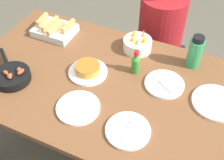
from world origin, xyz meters
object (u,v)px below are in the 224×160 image
(skillet, at_px, (12,76))
(frittata_plate_center, at_px, (88,70))
(empty_plate_far_right, at_px, (128,130))
(water_bottle, at_px, (195,52))
(empty_plate_far_left, at_px, (78,108))
(empty_plate_near_front, at_px, (164,84))
(hot_sauce_bottle, at_px, (136,63))
(fruit_bowl_mango, at_px, (137,44))
(empty_plate_mid_edge, at_px, (216,103))
(person_figure, at_px, (158,50))
(melon_tray, at_px, (55,30))

(skillet, distance_m, frittata_plate_center, 0.43)
(empty_plate_far_right, distance_m, water_bottle, 0.63)
(frittata_plate_center, relative_size, empty_plate_far_left, 0.99)
(empty_plate_near_front, height_order, water_bottle, water_bottle)
(hot_sauce_bottle, bearing_deg, empty_plate_near_front, -10.87)
(empty_plate_near_front, height_order, fruit_bowl_mango, fruit_bowl_mango)
(skillet, distance_m, fruit_bowl_mango, 0.77)
(hot_sauce_bottle, bearing_deg, skillet, -150.21)
(empty_plate_far_right, bearing_deg, empty_plate_mid_edge, 44.96)
(empty_plate_far_right, bearing_deg, frittata_plate_center, 142.68)
(hot_sauce_bottle, bearing_deg, person_figure, 91.69)
(empty_plate_mid_edge, xyz_separation_m, fruit_bowl_mango, (-0.54, 0.25, 0.03))
(frittata_plate_center, height_order, person_figure, person_figure)
(frittata_plate_center, height_order, empty_plate_far_left, frittata_plate_center)
(fruit_bowl_mango, xyz_separation_m, person_figure, (0.05, 0.39, -0.32))
(empty_plate_far_left, xyz_separation_m, water_bottle, (0.46, 0.58, 0.09))
(empty_plate_mid_edge, relative_size, fruit_bowl_mango, 1.42)
(empty_plate_far_left, bearing_deg, hot_sauce_bottle, 66.43)
(melon_tray, relative_size, water_bottle, 1.26)
(hot_sauce_bottle, bearing_deg, water_bottle, 34.16)
(empty_plate_near_front, height_order, empty_plate_mid_edge, same)
(fruit_bowl_mango, distance_m, hot_sauce_bottle, 0.21)
(empty_plate_near_front, distance_m, fruit_bowl_mango, 0.34)
(empty_plate_far_right, distance_m, hot_sauce_bottle, 0.43)
(skillet, xyz_separation_m, empty_plate_far_right, (0.73, -0.06, -0.02))
(empty_plate_near_front, xyz_separation_m, water_bottle, (0.10, 0.23, 0.09))
(skillet, bearing_deg, hot_sauce_bottle, -112.85)
(fruit_bowl_mango, relative_size, water_bottle, 0.86)
(empty_plate_far_right, height_order, empty_plate_mid_edge, same)
(melon_tray, distance_m, water_bottle, 0.92)
(person_figure, bearing_deg, melon_tray, -142.68)
(skillet, bearing_deg, person_figure, -84.99)
(empty_plate_far_right, xyz_separation_m, hot_sauce_bottle, (-0.12, 0.41, 0.06))
(empty_plate_near_front, relative_size, fruit_bowl_mango, 1.24)
(water_bottle, bearing_deg, fruit_bowl_mango, -179.88)
(empty_plate_far_right, bearing_deg, melon_tray, 144.83)
(frittata_plate_center, bearing_deg, melon_tray, 147.01)
(empty_plate_far_left, height_order, hot_sauce_bottle, hot_sauce_bottle)
(frittata_plate_center, bearing_deg, water_bottle, 31.15)
(empty_plate_mid_edge, bearing_deg, fruit_bowl_mango, 155.24)
(empty_plate_far_left, height_order, empty_plate_mid_edge, same)
(melon_tray, xyz_separation_m, empty_plate_near_front, (0.82, -0.16, -0.02))
(frittata_plate_center, xyz_separation_m, fruit_bowl_mango, (0.18, 0.32, 0.02))
(empty_plate_far_right, relative_size, water_bottle, 1.06)
(person_figure, bearing_deg, hot_sauce_bottle, -88.31)
(skillet, distance_m, person_figure, 1.15)
(empty_plate_mid_edge, bearing_deg, empty_plate_far_right, -135.04)
(melon_tray, relative_size, empty_plate_mid_edge, 1.04)
(skillet, bearing_deg, empty_plate_far_left, -146.77)
(melon_tray, bearing_deg, empty_plate_near_front, -10.95)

